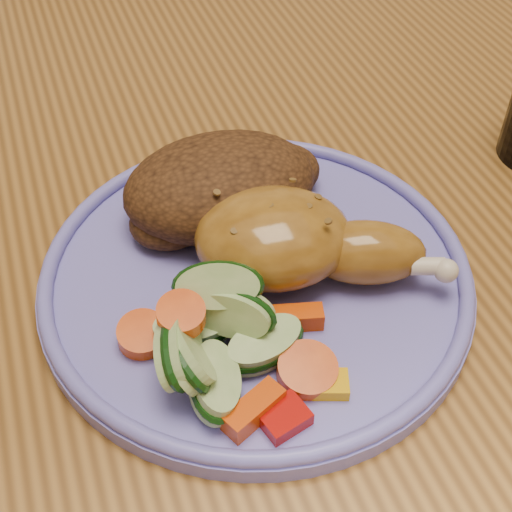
% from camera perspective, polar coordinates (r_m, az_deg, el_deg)
% --- Properties ---
extents(dining_table, '(0.90, 1.40, 0.75)m').
position_cam_1_polar(dining_table, '(0.59, 7.60, -1.70)').
color(dining_table, brown).
rests_on(dining_table, ground).
extents(chair_far, '(0.42, 0.42, 0.91)m').
position_cam_1_polar(chair_far, '(1.16, -6.73, 14.11)').
color(chair_far, '#4C2D16').
rests_on(chair_far, ground).
extents(plate, '(0.28, 0.28, 0.01)m').
position_cam_1_polar(plate, '(0.46, 0.00, -1.81)').
color(plate, '#6A65C3').
rests_on(plate, dining_table).
extents(plate_rim, '(0.28, 0.28, 0.01)m').
position_cam_1_polar(plate_rim, '(0.46, 0.00, -0.88)').
color(plate_rim, '#6A65C3').
rests_on(plate_rim, plate).
extents(chicken_leg, '(0.16, 0.12, 0.05)m').
position_cam_1_polar(chicken_leg, '(0.44, 3.19, 1.19)').
color(chicken_leg, '#986620').
rests_on(chicken_leg, plate).
extents(rice_pilaf, '(0.14, 0.10, 0.06)m').
position_cam_1_polar(rice_pilaf, '(0.49, -2.60, 5.56)').
color(rice_pilaf, '#472811').
rests_on(rice_pilaf, plate).
extents(vegetable_pile, '(0.12, 0.12, 0.06)m').
position_cam_1_polar(vegetable_pile, '(0.40, -3.05, -6.72)').
color(vegetable_pile, '#A50A05').
rests_on(vegetable_pile, plate).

